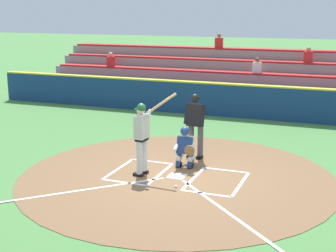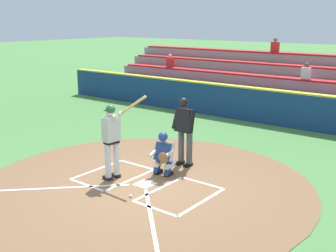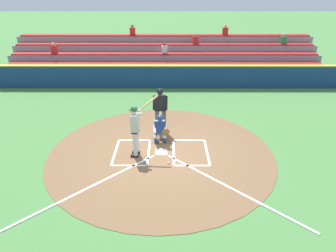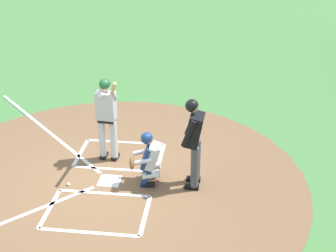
# 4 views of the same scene
# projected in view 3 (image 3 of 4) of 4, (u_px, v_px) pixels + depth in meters

# --- Properties ---
(ground_plane) EXTENTS (120.00, 120.00, 0.00)m
(ground_plane) POSITION_uv_depth(u_px,v_px,m) (161.00, 152.00, 10.89)
(ground_plane) COLOR #4C8442
(dirt_circle) EXTENTS (8.00, 8.00, 0.01)m
(dirt_circle) POSITION_uv_depth(u_px,v_px,m) (161.00, 152.00, 10.89)
(dirt_circle) COLOR brown
(dirt_circle) RESTS_ON ground
(home_plate_and_chalk) EXTENTS (7.93, 4.91, 0.01)m
(home_plate_and_chalk) POSITION_uv_depth(u_px,v_px,m) (161.00, 165.00, 10.09)
(home_plate_and_chalk) COLOR white
(home_plate_and_chalk) RESTS_ON dirt_circle
(batter) EXTENTS (0.98, 0.64, 2.13)m
(batter) POSITION_uv_depth(u_px,v_px,m) (135.00, 127.00, 10.24)
(batter) COLOR silver
(batter) RESTS_ON ground
(catcher) EXTENTS (0.62, 0.61, 1.13)m
(catcher) POSITION_uv_depth(u_px,v_px,m) (160.00, 128.00, 11.35)
(catcher) COLOR black
(catcher) RESTS_ON ground
(plate_umpire) EXTENTS (0.59, 0.43, 1.86)m
(plate_umpire) POSITION_uv_depth(u_px,v_px,m) (160.00, 107.00, 11.95)
(plate_umpire) COLOR #4C4C51
(plate_umpire) RESTS_ON ground
(baseball) EXTENTS (0.07, 0.07, 0.07)m
(baseball) POSITION_uv_depth(u_px,v_px,m) (168.00, 163.00, 10.17)
(baseball) COLOR white
(baseball) RESTS_ON ground
(backstop_wall) EXTENTS (22.00, 0.36, 1.31)m
(backstop_wall) POSITION_uv_depth(u_px,v_px,m) (164.00, 76.00, 17.39)
(backstop_wall) COLOR navy
(backstop_wall) RESTS_ON ground
(bleacher_stand) EXTENTS (20.00, 4.25, 3.00)m
(bleacher_stand) POSITION_uv_depth(u_px,v_px,m) (165.00, 60.00, 20.26)
(bleacher_stand) COLOR gray
(bleacher_stand) RESTS_ON ground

